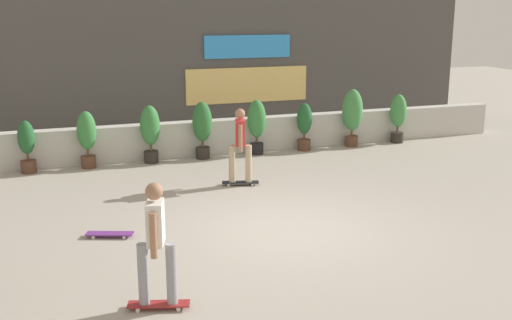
% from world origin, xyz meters
% --- Properties ---
extents(ground_plane, '(48.00, 48.00, 0.00)m').
position_xyz_m(ground_plane, '(0.00, 0.00, 0.00)').
color(ground_plane, '#A8A093').
extents(planter_wall, '(18.00, 0.40, 0.90)m').
position_xyz_m(planter_wall, '(0.00, 6.00, 0.45)').
color(planter_wall, beige).
rests_on(planter_wall, ground).
extents(building_backdrop, '(20.00, 2.08, 6.50)m').
position_xyz_m(building_backdrop, '(0.00, 10.00, 3.25)').
color(building_backdrop, '#4C4947').
rests_on(building_backdrop, ground).
extents(potted_plant_1, '(0.39, 0.39, 1.24)m').
position_xyz_m(potted_plant_1, '(-4.24, 5.55, 0.67)').
color(potted_plant_1, brown).
rests_on(potted_plant_1, ground).
extents(potted_plant_2, '(0.46, 0.46, 1.39)m').
position_xyz_m(potted_plant_2, '(-2.87, 5.55, 0.79)').
color(potted_plant_2, brown).
rests_on(potted_plant_2, ground).
extents(potted_plant_3, '(0.49, 0.49, 1.45)m').
position_xyz_m(potted_plant_3, '(-1.35, 5.55, 0.83)').
color(potted_plant_3, '#2D2823').
rests_on(potted_plant_3, ground).
extents(potted_plant_4, '(0.50, 0.50, 1.47)m').
position_xyz_m(potted_plant_4, '(-0.02, 5.55, 0.85)').
color(potted_plant_4, '#2D2823').
rests_on(potted_plant_4, ground).
extents(potted_plant_5, '(0.49, 0.49, 1.44)m').
position_xyz_m(potted_plant_5, '(1.46, 5.55, 0.83)').
color(potted_plant_5, black).
rests_on(potted_plant_5, ground).
extents(potted_plant_6, '(0.41, 0.41, 1.29)m').
position_xyz_m(potted_plant_6, '(2.83, 5.55, 0.71)').
color(potted_plant_6, brown).
rests_on(potted_plant_6, ground).
extents(potted_plant_7, '(0.56, 0.56, 1.60)m').
position_xyz_m(potted_plant_7, '(4.28, 5.55, 0.94)').
color(potted_plant_7, brown).
rests_on(potted_plant_7, ground).
extents(potted_plant_8, '(0.46, 0.46, 1.39)m').
position_xyz_m(potted_plant_8, '(5.75, 5.55, 0.79)').
color(potted_plant_8, '#2D2823').
rests_on(potted_plant_8, ground).
extents(skater_foreground, '(0.82, 0.54, 1.70)m').
position_xyz_m(skater_foreground, '(0.13, 2.88, 0.94)').
color(skater_foreground, black).
rests_on(skater_foreground, ground).
extents(skater_by_wall_right, '(0.82, 0.54, 1.70)m').
position_xyz_m(skater_by_wall_right, '(-2.65, -2.20, 0.94)').
color(skater_by_wall_right, maroon).
rests_on(skater_by_wall_right, ground).
extents(skateboard_near_camera, '(0.82, 0.47, 0.08)m').
position_xyz_m(skateboard_near_camera, '(-2.95, 0.62, 0.06)').
color(skateboard_near_camera, '#72338C').
rests_on(skateboard_near_camera, ground).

